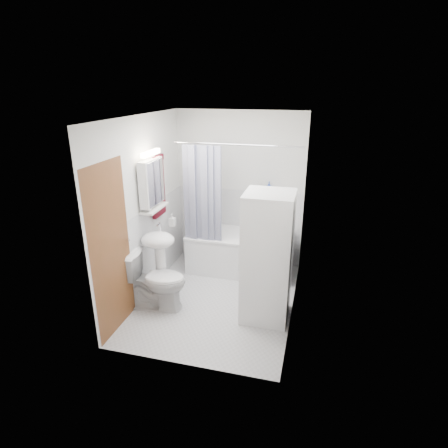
% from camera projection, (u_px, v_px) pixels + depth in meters
% --- Properties ---
extents(floor, '(2.60, 2.60, 0.00)m').
position_uv_depth(floor, '(217.00, 299.00, 5.09)').
color(floor, '#B7B7BC').
rests_on(floor, ground).
extents(room_walls, '(2.60, 2.60, 2.60)m').
position_uv_depth(room_walls, '(217.00, 194.00, 4.56)').
color(room_walls, silver).
rests_on(room_walls, ground).
extents(wainscot, '(1.98, 2.58, 2.58)m').
position_uv_depth(wainscot, '(223.00, 250.00, 5.14)').
color(wainscot, white).
rests_on(wainscot, ground).
extents(door, '(0.05, 2.00, 2.00)m').
position_uv_depth(door, '(128.00, 240.00, 4.46)').
color(door, brown).
rests_on(door, ground).
extents(bathtub, '(1.57, 0.74, 0.60)m').
position_uv_depth(bathtub, '(240.00, 251.00, 5.78)').
color(bathtub, white).
rests_on(bathtub, ground).
extents(tub_spout, '(0.04, 0.12, 0.04)m').
position_uv_depth(tub_spout, '(258.00, 209.00, 5.82)').
color(tub_spout, silver).
rests_on(tub_spout, room_walls).
extents(curtain_rod, '(1.75, 0.02, 0.02)m').
position_uv_depth(curtain_rod, '(237.00, 145.00, 4.91)').
color(curtain_rod, silver).
rests_on(curtain_rod, room_walls).
extents(shower_curtain, '(0.55, 0.02, 1.45)m').
position_uv_depth(shower_curtain, '(202.00, 197.00, 5.29)').
color(shower_curtain, '#141946').
rests_on(shower_curtain, curtain_rod).
extents(sink, '(0.44, 0.37, 1.04)m').
position_uv_depth(sink, '(159.00, 250.00, 4.90)').
color(sink, white).
rests_on(sink, ground).
extents(medicine_cabinet, '(0.13, 0.50, 0.71)m').
position_uv_depth(medicine_cabinet, '(152.00, 181.00, 4.84)').
color(medicine_cabinet, white).
rests_on(medicine_cabinet, room_walls).
extents(shelf, '(0.18, 0.54, 0.02)m').
position_uv_depth(shelf, '(154.00, 208.00, 4.97)').
color(shelf, silver).
rests_on(shelf, room_walls).
extents(shower_caddy, '(0.22, 0.06, 0.02)m').
position_uv_depth(shower_caddy, '(261.00, 195.00, 5.72)').
color(shower_caddy, silver).
rests_on(shower_caddy, room_walls).
extents(towel, '(0.07, 0.36, 0.86)m').
position_uv_depth(towel, '(158.00, 185.00, 5.12)').
color(towel, '#540C14').
rests_on(towel, room_walls).
extents(washer_dryer, '(0.58, 0.57, 1.61)m').
position_uv_depth(washer_dryer, '(267.00, 258.00, 4.46)').
color(washer_dryer, white).
rests_on(washer_dryer, ground).
extents(toilet, '(0.84, 0.54, 0.77)m').
position_uv_depth(toilet, '(156.00, 280.00, 4.79)').
color(toilet, white).
rests_on(toilet, ground).
extents(soap_pump, '(0.08, 0.17, 0.08)m').
position_uv_depth(soap_pump, '(172.00, 223.00, 5.15)').
color(soap_pump, gray).
rests_on(soap_pump, sink).
extents(shelf_bottle, '(0.07, 0.18, 0.07)m').
position_uv_depth(shelf_bottle, '(149.00, 208.00, 4.81)').
color(shelf_bottle, gray).
rests_on(shelf_bottle, shelf).
extents(shelf_cup, '(0.10, 0.09, 0.10)m').
position_uv_depth(shelf_cup, '(158.00, 201.00, 5.05)').
color(shelf_cup, gray).
rests_on(shelf_cup, shelf).
extents(shampoo_a, '(0.13, 0.17, 0.13)m').
position_uv_depth(shampoo_a, '(261.00, 190.00, 5.69)').
color(shampoo_a, gray).
rests_on(shampoo_a, shower_caddy).
extents(shampoo_b, '(0.08, 0.21, 0.08)m').
position_uv_depth(shampoo_b, '(269.00, 193.00, 5.67)').
color(shampoo_b, '#2946A7').
rests_on(shampoo_b, shower_caddy).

